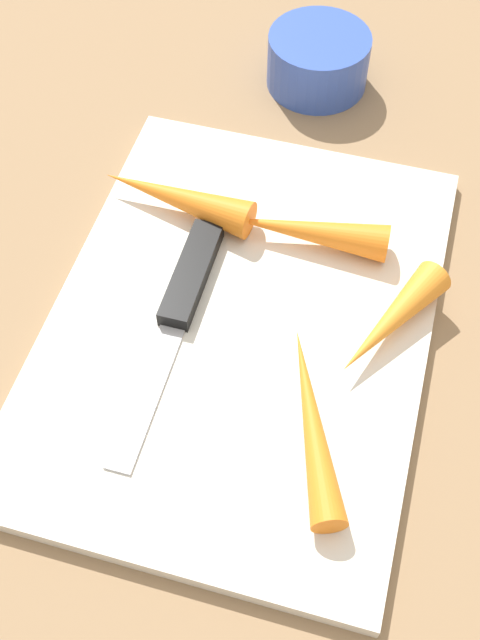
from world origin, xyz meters
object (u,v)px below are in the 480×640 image
(carrot_short, at_px, (306,231))
(small_bowl, at_px, (318,60))
(cutting_board, at_px, (240,325))
(carrot_longest, at_px, (312,421))
(knife, at_px, (186,289))
(carrot_long, at_px, (176,197))
(carrot_shortest, at_px, (391,321))

(carrot_short, bearing_deg, small_bowl, -83.56)
(cutting_board, relative_size, carrot_longest, 2.62)
(cutting_board, height_order, carrot_short, carrot_short)
(knife, relative_size, carrot_long, 1.67)
(carrot_longest, height_order, carrot_long, carrot_long)
(knife, relative_size, carrot_short, 1.67)
(small_bowl, bearing_deg, carrot_longest, -168.19)
(carrot_shortest, distance_m, small_bowl, 0.28)
(carrot_shortest, bearing_deg, cutting_board, -53.31)
(carrot_longest, bearing_deg, small_bowl, -9.44)
(carrot_longest, xyz_separation_m, carrot_short, (0.15, 0.04, 0.00))
(carrot_long, bearing_deg, cutting_board, 138.34)
(cutting_board, bearing_deg, small_bowl, 1.22)
(knife, height_order, small_bowl, small_bowl)
(cutting_board, relative_size, carrot_long, 3.00)
(carrot_shortest, bearing_deg, carrot_short, -103.61)
(cutting_board, distance_m, carrot_long, 0.11)
(cutting_board, height_order, carrot_longest, carrot_longest)
(carrot_longest, height_order, carrot_shortest, carrot_shortest)
(carrot_shortest, xyz_separation_m, small_bowl, (0.26, 0.11, -0.00))
(knife, distance_m, small_bowl, 0.27)
(knife, bearing_deg, small_bowl, 171.82)
(carrot_short, bearing_deg, cutting_board, 67.60)
(carrot_longest, distance_m, carrot_shortest, 0.09)
(cutting_board, bearing_deg, carrot_long, 40.71)
(carrot_long, distance_m, carrot_short, 0.10)
(cutting_board, distance_m, small_bowl, 0.27)
(knife, height_order, carrot_longest, carrot_longest)
(cutting_board, bearing_deg, carrot_short, -19.08)
(knife, xyz_separation_m, carrot_short, (0.07, -0.07, 0.01))
(carrot_shortest, distance_m, carrot_short, 0.10)
(carrot_long, xyz_separation_m, carrot_short, (-0.01, -0.10, -0.00))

